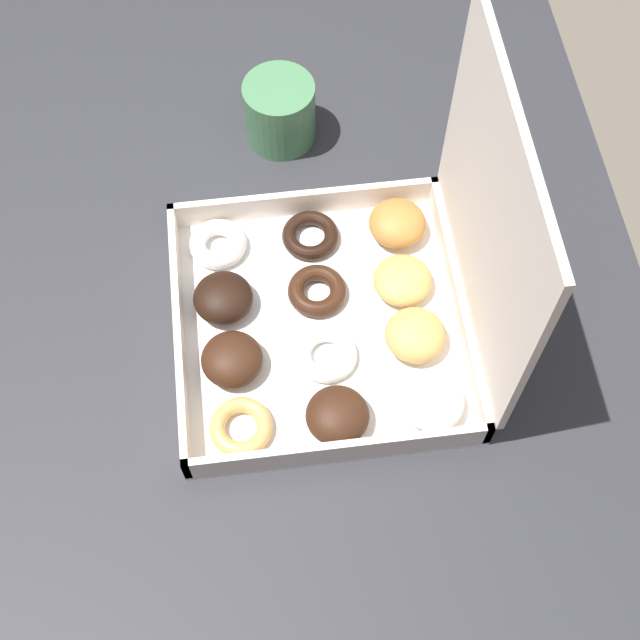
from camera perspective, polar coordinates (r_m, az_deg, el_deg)
The scene contains 4 objects.
ground_plane at distance 1.72m, azimuth -1.23°, elevation -10.78°, with size 8.00×8.00×0.00m, color #6B6054.
dining_table at distance 1.12m, azimuth -1.87°, elevation -0.75°, with size 1.18×0.82×0.76m.
donut_box at distance 0.95m, azimuth 2.48°, elevation 1.15°, with size 0.32×0.32×0.33m.
coffee_mug at distance 1.12m, azimuth -2.60°, elevation 13.23°, with size 0.09×0.09×0.08m.
Camera 1 is at (0.51, -0.03, 1.64)m, focal length 50.00 mm.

